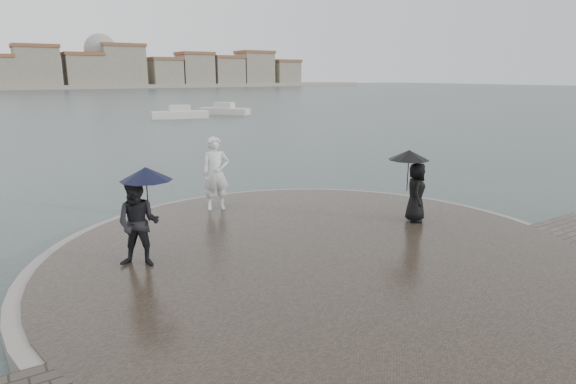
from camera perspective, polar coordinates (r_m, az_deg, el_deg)
ground at (r=8.82m, az=17.81°, el=-15.55°), size 400.00×400.00×0.00m
kerb_ring at (r=11.04m, az=3.69°, el=-7.87°), size 12.50×12.50×0.32m
quay_tip at (r=11.03m, az=3.69°, el=-7.77°), size 11.90×11.90×0.36m
statue at (r=14.13m, az=-8.55°, el=2.18°), size 0.90×0.72×2.14m
visitor_left at (r=10.25m, az=-17.12°, el=-2.31°), size 1.34×1.16×2.04m
visitor_right at (r=13.20m, az=14.69°, el=1.33°), size 1.24×1.09×1.95m
boats at (r=51.68m, az=-10.02°, el=9.25°), size 11.03×6.03×1.50m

